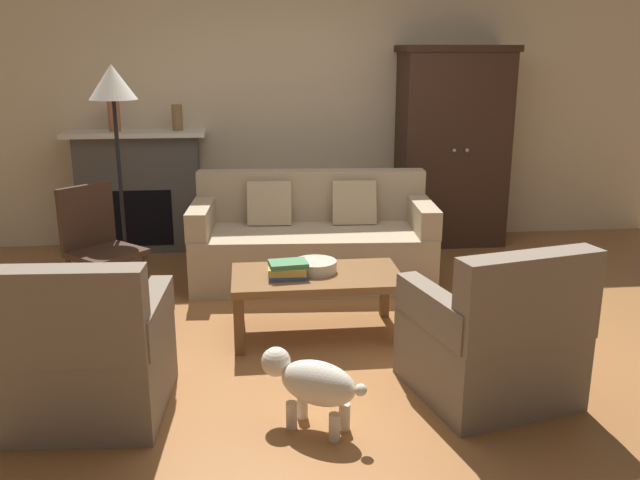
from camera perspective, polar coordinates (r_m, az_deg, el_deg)
ground_plane at (r=4.47m, az=1.44°, el=-8.36°), size 9.60×9.60×0.00m
back_wall at (r=6.63m, az=-1.49°, el=12.02°), size 7.20×0.10×2.80m
fireplace at (r=6.54m, az=-14.94°, el=4.10°), size 1.26×0.48×1.12m
armoire at (r=6.62m, az=11.07°, el=7.74°), size 1.06×0.57×1.87m
couch at (r=5.50m, az=-0.64°, el=-0.17°), size 1.97×0.98×0.86m
coffee_table at (r=4.41m, az=-0.29°, el=-3.54°), size 1.10×0.60×0.42m
fruit_bowl at (r=4.43m, az=-0.41°, el=-2.23°), size 0.28×0.28×0.08m
book_stack at (r=4.31m, az=-2.76°, el=-2.52°), size 0.26×0.20×0.11m
mantel_vase_terracotta at (r=6.45m, az=-17.00°, el=10.05°), size 0.11×0.11×0.29m
mantel_vase_bronze at (r=6.38m, az=-11.96°, el=10.09°), size 0.10×0.10×0.23m
armchair_near_left at (r=3.67m, az=-19.16°, el=-9.44°), size 0.82×0.82×0.88m
armchair_near_right at (r=3.77m, az=14.45°, el=-8.32°), size 0.92×0.92×0.88m
side_chair_wooden at (r=5.10m, az=-18.27°, el=0.00°), size 0.62×0.62×0.90m
floor_lamp at (r=5.42m, az=-17.07°, el=11.58°), size 0.36×0.36×1.73m
dog at (r=3.39m, az=-0.68°, el=-11.94°), size 0.49×0.41×0.39m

